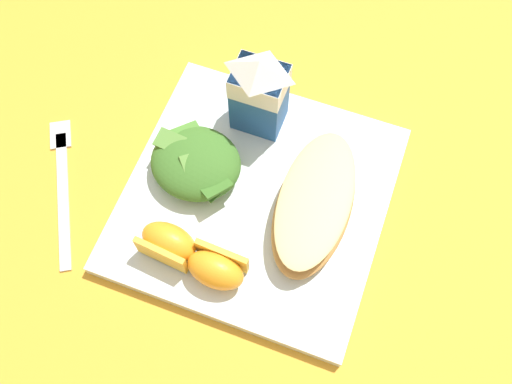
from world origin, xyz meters
TOP-DOWN VIEW (x-y plane):
  - ground at (0.00, 0.00)m, footprint 3.00×3.00m
  - white_plate at (0.00, 0.00)m, footprint 0.28×0.28m
  - cheesy_pizza_bread at (0.06, 0.01)m, footprint 0.09×0.17m
  - green_salad_pile at (-0.07, 0.01)m, footprint 0.10×0.09m
  - milk_carton at (-0.03, 0.09)m, footprint 0.06×0.05m
  - orange_wedge_front at (-0.06, -0.09)m, footprint 0.06×0.04m
  - orange_wedge_middle at (-0.01, -0.10)m, footprint 0.06×0.04m
  - metal_fork at (-0.22, -0.05)m, footprint 0.11×0.17m

SIDE VIEW (x-z plane):
  - ground at x=0.00m, z-range 0.00..0.00m
  - metal_fork at x=-0.22m, z-range 0.00..0.01m
  - white_plate at x=0.00m, z-range 0.00..0.02m
  - cheesy_pizza_bread at x=0.06m, z-range 0.02..0.05m
  - orange_wedge_front at x=-0.06m, z-range 0.02..0.06m
  - orange_wedge_middle at x=-0.01m, z-range 0.02..0.06m
  - green_salad_pile at x=-0.07m, z-range 0.02..0.06m
  - milk_carton at x=-0.03m, z-range 0.02..0.13m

